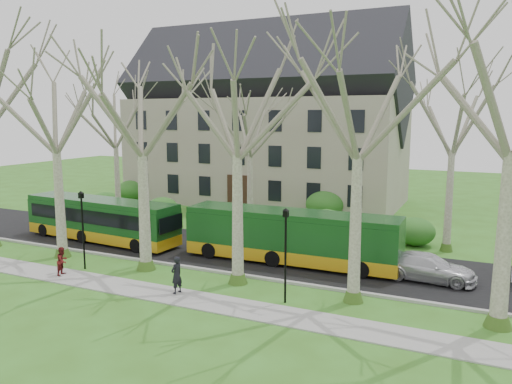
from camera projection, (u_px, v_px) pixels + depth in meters
ground at (186, 278)px, 26.22m from camera, size 120.00×120.00×0.00m
sidewalk at (158, 293)px, 23.97m from camera, size 70.00×2.00×0.06m
road at (234, 252)px, 31.14m from camera, size 80.00×8.00×0.06m
curb at (201, 269)px, 27.55m from camera, size 80.00×0.25×0.14m
building at (266, 119)px, 48.99m from camera, size 26.50×12.20×16.00m
tree_row_verge at (186, 145)px, 25.41m from camera, size 49.00×7.00×14.00m
tree_row_far at (252, 150)px, 35.71m from camera, size 33.00×7.00×12.00m
lamp_row at (174, 235)px, 24.92m from camera, size 36.22×0.22×4.30m
hedges at (231, 208)px, 40.55m from camera, size 30.60×8.60×2.00m
bus_lead at (101, 219)px, 33.64m from camera, size 11.92×3.34×2.94m
bus_follow at (291, 236)px, 28.63m from camera, size 12.44×2.76×3.10m
sedan at (428, 267)px, 25.61m from camera, size 4.83×2.12×1.38m
pedestrian_a at (177, 275)px, 23.74m from camera, size 0.53×0.72×1.81m
pedestrian_b at (63, 261)px, 26.51m from camera, size 0.71×0.84×1.51m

